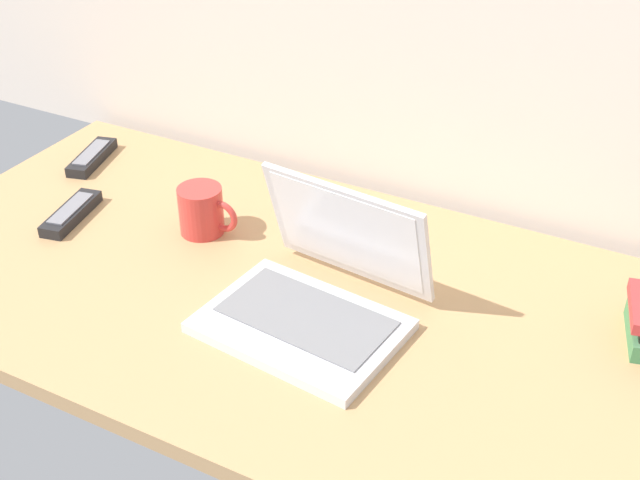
% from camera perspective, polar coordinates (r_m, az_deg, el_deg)
% --- Properties ---
extents(desk, '(1.60, 0.76, 0.03)m').
position_cam_1_polar(desk, '(1.40, -0.38, -4.53)').
color(desk, tan).
rests_on(desk, ground).
extents(laptop, '(0.33, 0.31, 0.21)m').
position_cam_1_polar(laptop, '(1.33, -0.18, -3.68)').
color(laptop, silver).
rests_on(laptop, desk).
extents(coffee_mug, '(0.12, 0.08, 0.09)m').
position_cam_1_polar(coffee_mug, '(1.55, -8.17, 2.07)').
color(coffee_mug, red).
rests_on(coffee_mug, desk).
extents(remote_control_near, '(0.08, 0.17, 0.02)m').
position_cam_1_polar(remote_control_near, '(1.67, -16.88, 1.79)').
color(remote_control_near, black).
rests_on(remote_control_near, desk).
extents(remote_control_far, '(0.09, 0.17, 0.02)m').
position_cam_1_polar(remote_control_far, '(1.87, -15.55, 5.57)').
color(remote_control_far, black).
rests_on(remote_control_far, desk).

